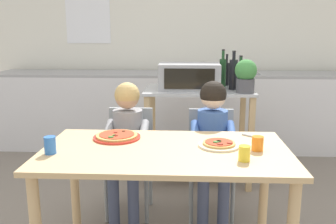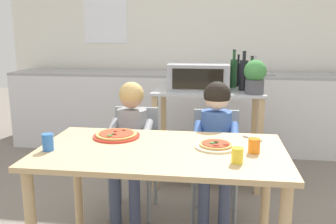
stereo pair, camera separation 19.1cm
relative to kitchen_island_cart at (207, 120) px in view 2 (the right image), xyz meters
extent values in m
plane|color=slate|center=(-0.23, -0.28, -0.59)|extent=(10.84, 10.84, 0.00)
cube|color=white|center=(-0.23, 1.41, 0.76)|extent=(4.80, 0.12, 2.70)
cube|color=white|center=(-1.36, 1.34, 1.06)|extent=(0.56, 0.01, 0.80)
cube|color=silver|center=(-0.23, 1.00, -0.15)|extent=(4.32, 0.60, 0.89)
cube|color=#9E9EA3|center=(-0.23, 1.00, 0.31)|extent=(4.32, 0.60, 0.03)
cube|color=gray|center=(0.53, 1.00, 0.33)|extent=(0.40, 0.33, 0.02)
cylinder|color=#B7BABF|center=(0.53, 1.12, 0.43)|extent=(0.02, 0.02, 0.20)
cube|color=#B7BABF|center=(0.00, 0.00, 0.28)|extent=(0.99, 0.60, 0.02)
cube|color=tan|center=(0.00, 0.00, -0.28)|extent=(0.91, 0.55, 0.02)
cube|color=tan|center=(-0.45, -0.26, -0.16)|extent=(0.05, 0.05, 0.86)
cube|color=tan|center=(0.45, -0.26, -0.16)|extent=(0.05, 0.05, 0.86)
cube|color=tan|center=(-0.45, 0.26, -0.16)|extent=(0.05, 0.05, 0.86)
cube|color=tan|center=(0.45, 0.26, -0.16)|extent=(0.05, 0.05, 0.86)
cube|color=#999BA0|center=(-0.09, -0.02, 0.41)|extent=(0.55, 0.35, 0.24)
cube|color=black|center=(-0.09, -0.20, 0.41)|extent=(0.44, 0.01, 0.18)
cylinder|color=black|center=(0.10, -0.20, 0.34)|extent=(0.02, 0.01, 0.02)
cylinder|color=black|center=(0.27, 0.22, 0.41)|extent=(0.05, 0.05, 0.22)
cylinder|color=black|center=(0.27, 0.22, 0.55)|extent=(0.02, 0.02, 0.07)
cylinder|color=black|center=(0.27, 0.22, 0.59)|extent=(0.02, 0.02, 0.01)
cylinder|color=black|center=(0.31, -0.03, 0.43)|extent=(0.08, 0.08, 0.27)
cylinder|color=black|center=(0.31, -0.03, 0.60)|extent=(0.03, 0.03, 0.07)
cylinder|color=black|center=(0.31, -0.03, 0.64)|extent=(0.03, 0.03, 0.01)
cylinder|color=#1E4723|center=(0.23, 0.14, 0.43)|extent=(0.06, 0.06, 0.26)
cylinder|color=#1E4723|center=(0.23, 0.14, 0.60)|extent=(0.03, 0.03, 0.08)
cylinder|color=black|center=(0.23, 0.14, 0.64)|extent=(0.03, 0.03, 0.01)
cylinder|color=#1E4723|center=(0.39, 0.10, 0.41)|extent=(0.07, 0.07, 0.23)
cylinder|color=#1E4723|center=(0.39, 0.10, 0.55)|extent=(0.03, 0.03, 0.06)
cylinder|color=black|center=(0.39, 0.10, 0.59)|extent=(0.03, 0.03, 0.01)
cylinder|color=#4C4C51|center=(0.39, -0.20, 0.36)|extent=(0.16, 0.16, 0.12)
sphere|color=#428942|center=(0.39, -0.20, 0.49)|extent=(0.19, 0.19, 0.19)
cube|color=tan|center=(-0.23, -1.36, 0.14)|extent=(1.42, 0.78, 0.03)
cylinder|color=tan|center=(-0.88, -1.03, -0.23)|extent=(0.06, 0.06, 0.72)
cylinder|color=tan|center=(0.42, -1.03, -0.23)|extent=(0.06, 0.06, 0.72)
cube|color=gray|center=(-0.55, -0.73, -0.15)|extent=(0.36, 0.36, 0.04)
cube|color=gray|center=(-0.55, -0.57, 0.04)|extent=(0.34, 0.03, 0.38)
cylinder|color=gray|center=(-0.40, -0.88, -0.37)|extent=(0.03, 0.03, 0.42)
cylinder|color=gray|center=(-0.70, -0.88, -0.37)|extent=(0.03, 0.03, 0.42)
cylinder|color=gray|center=(-0.40, -0.58, -0.37)|extent=(0.03, 0.03, 0.42)
cylinder|color=gray|center=(-0.70, -0.58, -0.37)|extent=(0.03, 0.03, 0.42)
cube|color=gray|center=(0.08, -0.74, -0.15)|extent=(0.36, 0.36, 0.04)
cube|color=gray|center=(0.08, -0.58, 0.04)|extent=(0.34, 0.03, 0.38)
cylinder|color=gray|center=(0.23, -0.89, -0.37)|extent=(0.03, 0.03, 0.42)
cylinder|color=gray|center=(-0.07, -0.89, -0.37)|extent=(0.03, 0.03, 0.42)
cylinder|color=gray|center=(0.23, -0.59, -0.37)|extent=(0.03, 0.03, 0.42)
cylinder|color=gray|center=(-0.07, -0.59, -0.37)|extent=(0.03, 0.03, 0.42)
cube|color=#424C6B|center=(-0.48, -0.87, -0.11)|extent=(0.10, 0.30, 0.10)
cylinder|color=#424C6B|center=(-0.48, -1.00, -0.35)|extent=(0.08, 0.08, 0.44)
cube|color=#424C6B|center=(-0.62, -0.87, -0.11)|extent=(0.10, 0.30, 0.10)
cylinder|color=#424C6B|center=(-0.62, -1.00, -0.35)|extent=(0.08, 0.08, 0.44)
cylinder|color=gray|center=(-0.42, -0.83, 0.10)|extent=(0.06, 0.26, 0.15)
cylinder|color=gray|center=(-0.68, -0.83, 0.10)|extent=(0.06, 0.26, 0.15)
cylinder|color=gray|center=(-0.55, -0.73, 0.07)|extent=(0.22, 0.22, 0.36)
sphere|color=tan|center=(-0.55, -0.73, 0.34)|extent=(0.18, 0.18, 0.18)
sphere|color=tan|center=(-0.55, -0.73, 0.36)|extent=(0.19, 0.19, 0.19)
cube|color=#424C6B|center=(0.15, -0.88, -0.11)|extent=(0.10, 0.30, 0.10)
cylinder|color=#424C6B|center=(0.15, -1.01, -0.35)|extent=(0.08, 0.08, 0.44)
cube|color=#424C6B|center=(0.01, -0.88, -0.11)|extent=(0.10, 0.30, 0.10)
cylinder|color=#424C6B|center=(0.01, -1.01, -0.35)|extent=(0.08, 0.08, 0.44)
cylinder|color=#3D60A8|center=(0.21, -0.84, 0.11)|extent=(0.06, 0.26, 0.15)
cylinder|color=#3D60A8|center=(-0.05, -0.84, 0.11)|extent=(0.06, 0.26, 0.15)
cylinder|color=#3D60A8|center=(0.08, -0.74, 0.07)|extent=(0.22, 0.22, 0.36)
sphere|color=beige|center=(0.08, -0.74, 0.36)|extent=(0.18, 0.18, 0.18)
sphere|color=black|center=(0.08, -0.74, 0.37)|extent=(0.19, 0.19, 0.19)
cylinder|color=red|center=(-0.55, -1.17, 0.17)|extent=(0.30, 0.30, 0.01)
cylinder|color=tan|center=(-0.55, -1.17, 0.18)|extent=(0.26, 0.26, 0.01)
cylinder|color=#B23D23|center=(-0.55, -1.17, 0.19)|extent=(0.22, 0.22, 0.00)
cylinder|color=maroon|center=(-0.55, -1.21, 0.19)|extent=(0.02, 0.02, 0.01)
cylinder|color=maroon|center=(-0.56, -1.14, 0.19)|extent=(0.02, 0.02, 0.01)
cylinder|color=#563319|center=(-0.52, -1.10, 0.19)|extent=(0.02, 0.02, 0.01)
cylinder|color=#386628|center=(-0.56, -1.20, 0.19)|extent=(0.02, 0.02, 0.01)
cylinder|color=#386628|center=(-0.57, -1.24, 0.19)|extent=(0.03, 0.03, 0.01)
cylinder|color=beige|center=(0.08, -1.30, 0.17)|extent=(0.24, 0.24, 0.01)
cylinder|color=tan|center=(0.08, -1.30, 0.18)|extent=(0.19, 0.19, 0.01)
cylinder|color=#B23D23|center=(0.08, -1.30, 0.19)|extent=(0.16, 0.16, 0.00)
cylinder|color=maroon|center=(0.14, -1.33, 0.19)|extent=(0.03, 0.03, 0.01)
cylinder|color=#386628|center=(0.08, -1.30, 0.19)|extent=(0.02, 0.02, 0.01)
cylinder|color=#563319|center=(0.08, -1.29, 0.19)|extent=(0.03, 0.03, 0.01)
cylinder|color=maroon|center=(0.08, -1.35, 0.19)|extent=(0.03, 0.03, 0.01)
cylinder|color=#386628|center=(0.06, -1.31, 0.19)|extent=(0.03, 0.03, 0.01)
cylinder|color=orange|center=(0.29, -1.37, 0.20)|extent=(0.07, 0.07, 0.08)
cylinder|color=blue|center=(-0.86, -1.48, 0.21)|extent=(0.06, 0.06, 0.10)
cylinder|color=yellow|center=(0.19, -1.54, 0.20)|extent=(0.06, 0.06, 0.08)
cylinder|color=#B7BABF|center=(0.30, -1.10, 0.17)|extent=(0.11, 0.10, 0.01)
camera|label=1|loc=(-0.12, -3.37, 0.83)|focal=39.33mm
camera|label=2|loc=(0.07, -3.36, 0.83)|focal=39.33mm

